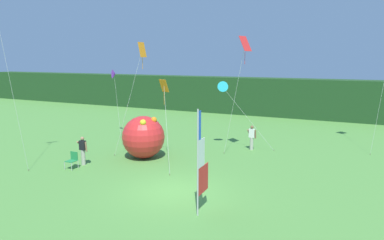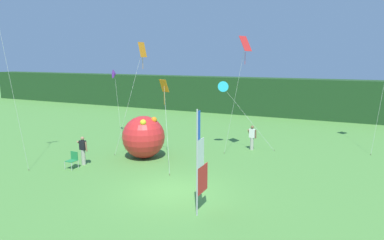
# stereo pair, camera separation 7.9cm
# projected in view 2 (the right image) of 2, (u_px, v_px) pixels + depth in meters

# --- Properties ---
(ground_plane) EXTENTS (120.00, 120.00, 0.00)m
(ground_plane) POSITION_uv_depth(u_px,v_px,m) (173.00, 191.00, 15.49)
(ground_plane) COLOR #518E3D
(distant_treeline) EXTENTS (80.00, 2.40, 3.82)m
(distant_treeline) POSITION_uv_depth(u_px,v_px,m) (277.00, 97.00, 35.34)
(distant_treeline) COLOR #1E421E
(distant_treeline) RESTS_ON ground
(banner_flag) EXTENTS (0.06, 1.03, 4.06)m
(banner_flag) POSITION_uv_depth(u_px,v_px,m) (200.00, 164.00, 13.04)
(banner_flag) COLOR #B7B7BC
(banner_flag) RESTS_ON ground
(person_near_banner) EXTENTS (0.55, 0.48, 1.61)m
(person_near_banner) POSITION_uv_depth(u_px,v_px,m) (83.00, 150.00, 19.18)
(person_near_banner) COLOR #B7B2A3
(person_near_banner) RESTS_ON ground
(person_mid_field) EXTENTS (0.55, 0.48, 1.59)m
(person_mid_field) POSITION_uv_depth(u_px,v_px,m) (252.00, 137.00, 22.32)
(person_mid_field) COLOR #B7B2A3
(person_mid_field) RESTS_ON ground
(inflatable_balloon) EXTENTS (2.51, 2.51, 2.51)m
(inflatable_balloon) POSITION_uv_depth(u_px,v_px,m) (144.00, 137.00, 20.50)
(inflatable_balloon) COLOR red
(inflatable_balloon) RESTS_ON ground
(folding_chair) EXTENTS (0.51, 0.51, 0.89)m
(folding_chair) POSITION_uv_depth(u_px,v_px,m) (73.00, 159.00, 18.66)
(folding_chair) COLOR #BCBCC1
(folding_chair) RESTS_ON ground
(kite_purple_delta_0) EXTENTS (1.31, 1.01, 5.00)m
(kite_purple_delta_0) POSITION_uv_depth(u_px,v_px,m) (115.00, 74.00, 26.01)
(kite_purple_delta_0) COLOR brown
(kite_purple_delta_0) RESTS_ON ground
(kite_cyan_delta_1) EXTENTS (3.77, 0.89, 4.38)m
(kite_cyan_delta_1) POSITION_uv_depth(u_px,v_px,m) (223.00, 87.00, 22.42)
(kite_cyan_delta_1) COLOR brown
(kite_cyan_delta_1) RESTS_ON ground
(kite_red_diamond_2) EXTENTS (1.46, 0.82, 7.12)m
(kite_red_diamond_2) POSITION_uv_depth(u_px,v_px,m) (245.00, 48.00, 20.21)
(kite_red_diamond_2) COLOR brown
(kite_red_diamond_2) RESTS_ON ground
(kite_orange_diamond_3) EXTENTS (1.33, 1.84, 6.79)m
(kite_orange_diamond_3) POSITION_uv_depth(u_px,v_px,m) (141.00, 55.00, 20.90)
(kite_orange_diamond_3) COLOR brown
(kite_orange_diamond_3) RESTS_ON ground
(kite_orange_diamond_5) EXTENTS (2.06, 2.87, 4.65)m
(kite_orange_diamond_5) POSITION_uv_depth(u_px,v_px,m) (164.00, 90.00, 19.82)
(kite_orange_diamond_5) COLOR brown
(kite_orange_diamond_5) RESTS_ON ground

